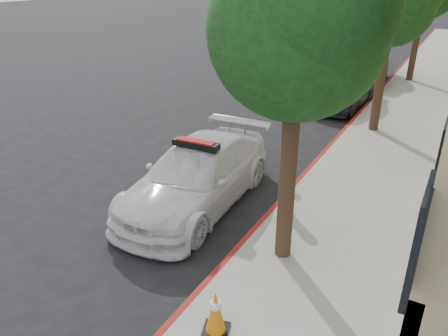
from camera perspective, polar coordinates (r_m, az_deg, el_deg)
ground at (r=11.28m, az=-2.24°, el=-2.21°), size 120.00×120.00×0.00m
sidewalk at (r=19.29m, az=23.35°, el=7.66°), size 3.20×50.00×0.15m
curb_strip at (r=19.49m, az=18.87°, el=8.52°), size 0.12×50.00×0.15m
tree_near at (r=6.99m, az=9.80°, el=17.47°), size 2.92×2.82×5.62m
tree_mid at (r=14.75m, az=21.24°, el=19.56°), size 2.77×2.64×5.43m
police_car at (r=10.11m, az=-3.56°, el=-0.99°), size 2.26×5.09×1.60m
parked_car_mid at (r=18.11m, az=15.50°, el=9.86°), size 1.89×4.24×1.41m
parked_car_far at (r=22.36m, az=18.53°, el=12.28°), size 2.00×4.52×1.44m
fire_hydrant at (r=9.68m, az=8.05°, el=-3.54°), size 0.36×0.33×0.86m
traffic_cone at (r=6.75m, az=-1.10°, el=-18.30°), size 0.49×0.49×0.75m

